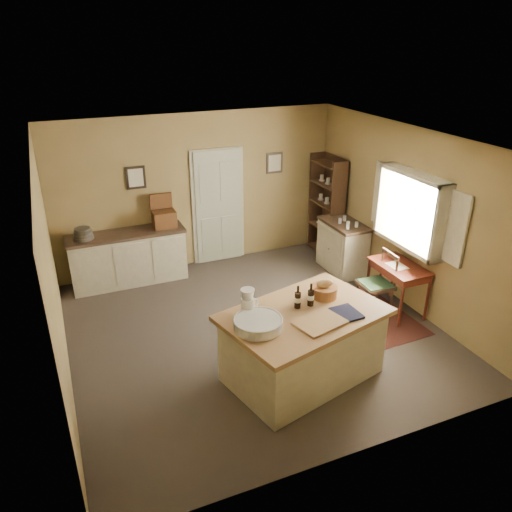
{
  "coord_description": "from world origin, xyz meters",
  "views": [
    {
      "loc": [
        -2.32,
        -5.6,
        3.95
      ],
      "look_at": [
        0.05,
        0.03,
        1.15
      ],
      "focal_mm": 35.0,
      "sensor_mm": 36.0,
      "label": 1
    }
  ],
  "objects_px": {
    "desk_chair": "(375,285)",
    "right_cabinet": "(342,246)",
    "writing_desk": "(399,271)",
    "sideboard": "(129,256)",
    "shelving_unit": "(328,206)",
    "work_island": "(302,343)"
  },
  "relations": [
    {
      "from": "desk_chair",
      "to": "right_cabinet",
      "type": "bearing_deg",
      "value": 79.33
    },
    {
      "from": "writing_desk",
      "to": "desk_chair",
      "type": "xyz_separation_m",
      "value": [
        -0.35,
        0.06,
        -0.19
      ]
    },
    {
      "from": "sideboard",
      "to": "shelving_unit",
      "type": "relative_size",
      "value": 1.03
    },
    {
      "from": "writing_desk",
      "to": "work_island",
      "type": "bearing_deg",
      "value": -157.52
    },
    {
      "from": "work_island",
      "to": "sideboard",
      "type": "distance_m",
      "value": 3.69
    },
    {
      "from": "sideboard",
      "to": "writing_desk",
      "type": "bearing_deg",
      "value": -35.54
    },
    {
      "from": "writing_desk",
      "to": "shelving_unit",
      "type": "distance_m",
      "value": 2.35
    },
    {
      "from": "shelving_unit",
      "to": "right_cabinet",
      "type": "bearing_deg",
      "value": -100.67
    },
    {
      "from": "work_island",
      "to": "writing_desk",
      "type": "height_order",
      "value": "work_island"
    },
    {
      "from": "right_cabinet",
      "to": "shelving_unit",
      "type": "bearing_deg",
      "value": 79.33
    },
    {
      "from": "writing_desk",
      "to": "right_cabinet",
      "type": "relative_size",
      "value": 0.91
    },
    {
      "from": "right_cabinet",
      "to": "shelving_unit",
      "type": "height_order",
      "value": "shelving_unit"
    },
    {
      "from": "right_cabinet",
      "to": "shelving_unit",
      "type": "xyz_separation_m",
      "value": [
        0.15,
        0.79,
        0.47
      ]
    },
    {
      "from": "writing_desk",
      "to": "desk_chair",
      "type": "height_order",
      "value": "desk_chair"
    },
    {
      "from": "desk_chair",
      "to": "shelving_unit",
      "type": "distance_m",
      "value": 2.37
    },
    {
      "from": "shelving_unit",
      "to": "work_island",
      "type": "bearing_deg",
      "value": -124.69
    },
    {
      "from": "desk_chair",
      "to": "right_cabinet",
      "type": "xyz_separation_m",
      "value": [
        0.35,
        1.48,
        -0.02
      ]
    },
    {
      "from": "sideboard",
      "to": "desk_chair",
      "type": "height_order",
      "value": "sideboard"
    },
    {
      "from": "work_island",
      "to": "shelving_unit",
      "type": "relative_size",
      "value": 1.14
    },
    {
      "from": "sideboard",
      "to": "writing_desk",
      "type": "height_order",
      "value": "sideboard"
    },
    {
      "from": "work_island",
      "to": "desk_chair",
      "type": "distance_m",
      "value": 1.93
    },
    {
      "from": "sideboard",
      "to": "shelving_unit",
      "type": "distance_m",
      "value": 3.72
    }
  ]
}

